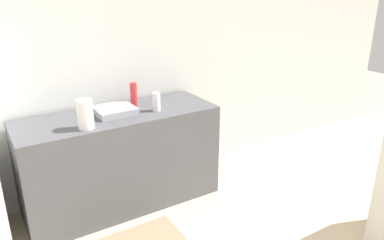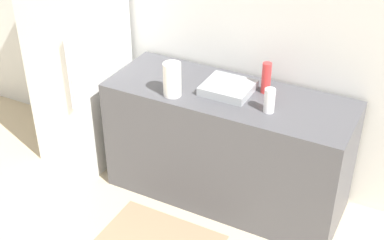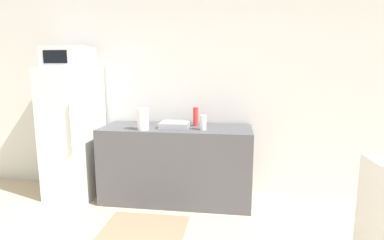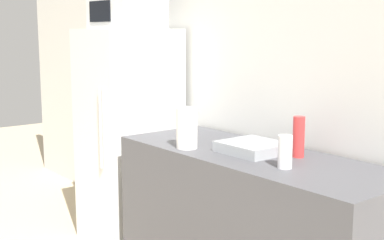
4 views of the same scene
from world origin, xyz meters
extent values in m
cube|color=silver|center=(0.00, 2.95, 1.30)|extent=(8.00, 0.06, 2.60)
cube|color=#4C4C51|center=(-0.20, 2.56, 0.46)|extent=(1.80, 0.66, 0.92)
cube|color=#9EA3A8|center=(-0.21, 2.58, 0.95)|extent=(0.34, 0.32, 0.06)
cylinder|color=red|center=(0.02, 2.69, 1.03)|extent=(0.07, 0.07, 0.23)
cylinder|color=silver|center=(0.14, 2.45, 1.00)|extent=(0.07, 0.07, 0.17)
cylinder|color=white|center=(-0.54, 2.35, 1.04)|extent=(0.13, 0.13, 0.24)
camera|label=1|loc=(-1.30, -0.48, 2.04)|focal=35.00mm
camera|label=2|loc=(1.10, -0.50, 2.76)|focal=50.00mm
camera|label=3|loc=(0.48, -0.91, 1.60)|focal=28.00mm
camera|label=4|loc=(1.91, 0.43, 1.61)|focal=50.00mm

